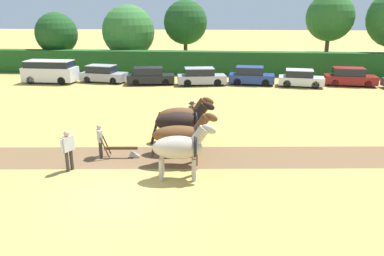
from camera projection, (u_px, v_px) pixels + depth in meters
ground_plane at (116, 196)px, 13.55m from camera, size 240.00×240.00×0.00m
plowed_furrow_strip at (80, 157)px, 17.08m from camera, size 30.33×5.49×0.01m
hedgerow at (188, 63)px, 38.88m from camera, size 59.17×1.60×2.39m
tree_left at (57, 34)px, 41.12m from camera, size 4.56×4.56×6.24m
tree_center_left at (129, 32)px, 42.09m from camera, size 5.86×5.86×7.05m
tree_center at (185, 23)px, 41.69m from camera, size 4.85×4.85×7.55m
tree_center_right at (330, 17)px, 40.19m from camera, size 5.08×5.08×8.24m
draft_horse_lead_left at (180, 147)px, 14.59m from camera, size 2.66×1.13×2.32m
draft_horse_lead_right at (181, 135)px, 16.00m from camera, size 2.96×1.06×2.38m
draft_horse_trail_left at (182, 122)px, 17.38m from camera, size 2.92×1.20×2.49m
draft_horse_trail_right at (182, 117)px, 18.84m from camera, size 2.99×1.21×2.38m
plow at (124, 151)px, 16.99m from camera, size 1.75×0.50×1.13m
farmer_at_plow at (100, 139)px, 16.92m from camera, size 0.38×0.57×1.53m
farmer_beside_team at (192, 114)px, 20.36m from camera, size 0.43×0.59×1.71m
farmer_onlooker_left at (68, 147)px, 15.40m from camera, size 0.40×0.63×1.75m
parked_van at (50, 71)px, 34.33m from camera, size 4.79×2.19×2.06m
parked_car_left at (103, 74)px, 34.72m from camera, size 4.40×2.36×1.58m
parked_car_center_left at (150, 76)px, 33.76m from camera, size 4.43×2.35×1.53m
parked_car_center at (201, 77)px, 33.41m from camera, size 4.50×2.39×1.55m
parked_car_center_right at (251, 76)px, 33.67m from camera, size 4.13×2.15×1.61m
parked_car_right at (301, 78)px, 32.70m from camera, size 4.03×2.27×1.49m
parked_car_far_right at (350, 77)px, 33.14m from camera, size 4.55×2.26×1.59m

